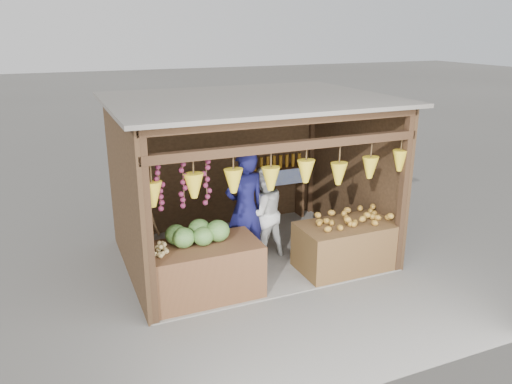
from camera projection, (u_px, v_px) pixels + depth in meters
ground at (250, 254)px, 8.52m from camera, size 80.00×80.00×0.00m
stall_structure at (248, 161)px, 7.94m from camera, size 4.30×3.30×2.66m
back_shelf at (274, 178)px, 9.75m from camera, size 1.25×0.32×1.32m
counter_left at (202, 271)px, 7.07m from camera, size 1.64×0.85×0.80m
counter_right at (347, 246)px, 7.93m from camera, size 1.57×0.85×0.76m
stool at (145, 262)px, 7.93m from camera, size 0.29×0.29×0.27m
man_standing at (245, 208)px, 7.93m from camera, size 0.75×0.55×1.90m
woman_standing at (263, 213)px, 8.21m from camera, size 0.82×0.67×1.57m
vendor_seated at (142, 224)px, 7.73m from camera, size 0.59×0.55×1.02m
melon_pile at (195, 233)px, 6.96m from camera, size 1.00×0.50×0.32m
tanfruit_pile at (159, 249)px, 6.66m from camera, size 0.34×0.40×0.13m
mango_pile at (354, 217)px, 7.81m from camera, size 1.40×0.64×0.22m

